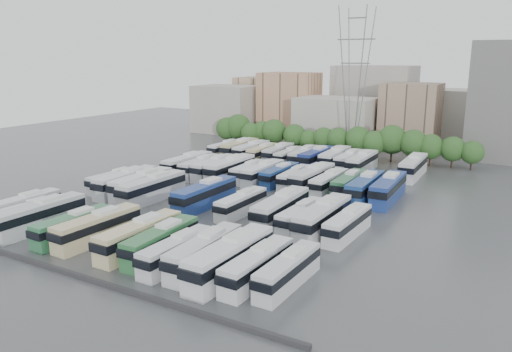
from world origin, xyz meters
The scene contains 53 objects.
ground centered at (0.00, 0.00, 0.00)m, with size 220.00×220.00×0.00m, color #424447.
parapet centered at (0.00, -33.00, 0.25)m, with size 56.00×0.50×0.50m, color #2D2D30.
tree_line centered at (-1.26, 42.18, 4.37)m, with size 64.42×7.53×8.24m.
city_buildings centered at (-7.46, 71.86, 7.87)m, with size 102.00×35.00×20.00m.
apartment_tower centered at (34.00, 58.00, 13.00)m, with size 14.00×14.00×26.00m, color silver.
electricity_pylon centered at (2.00, 50.00, 18.66)m, with size 9.00×6.91×33.83m.
bus_r0_s0 centered at (-21.45, -22.95, 1.75)m, with size 2.62×11.41×3.57m.
bus_r0_s1 centered at (-18.12, -24.23, 1.66)m, with size 2.79×10.89×3.39m.
bus_r0_s2 centered at (-15.02, -25.05, 2.04)m, with size 3.00×13.28×4.16m.
bus_r0_s4 centered at (-8.37, -25.20, 1.76)m, with size 2.72×11.50×3.59m.
bus_r0_s5 centered at (-4.94, -24.35, 1.92)m, with size 3.24×12.54×3.90m.
bus_r0_s7 centered at (1.82, -24.08, 1.96)m, with size 2.90×12.73×3.98m.
bus_r0_s8 centered at (5.00, -23.90, 1.84)m, with size 3.18×12.04×3.74m.
bus_r0_s9 centered at (8.33, -25.16, 1.72)m, with size 2.59×11.20×3.50m.
bus_r0_s10 centered at (11.37, -24.17, 1.89)m, with size 3.14×12.37×3.85m.
bus_r0_s11 centered at (14.92, -24.50, 2.09)m, with size 3.21×13.64×4.26m.
bus_r0_s12 centered at (18.08, -24.23, 1.77)m, with size 2.75×11.56×3.61m.
bus_r0_s13 centered at (21.29, -23.57, 1.70)m, with size 2.54×11.05×3.46m.
bus_r1_s0 centered at (-21.44, -4.95, 1.75)m, with size 2.87×11.42×3.56m.
bus_r1_s1 centered at (-18.12, -5.82, 2.04)m, with size 3.24×13.33×4.16m.
bus_r1_s2 centered at (-14.82, -5.63, 2.04)m, with size 3.37×13.37×4.16m.
bus_r1_s3 centered at (-11.41, -6.86, 2.10)m, with size 3.20×13.67×4.27m.
bus_r1_s6 centered at (-1.86, -5.68, 2.06)m, with size 3.18×13.42×4.19m.
bus_r1_s8 centered at (4.84, -5.92, 1.69)m, with size 2.69×11.06×3.45m.
bus_r1_s10 centered at (11.46, -6.06, 2.05)m, with size 3.15×13.38×4.18m.
bus_r1_s11 centered at (14.98, -6.93, 1.70)m, with size 2.79×11.11×3.46m.
bus_r1_s12 centered at (18.20, -7.11, 2.08)m, with size 3.16×13.58×4.25m.
bus_r1_s13 centered at (21.65, -7.09, 1.75)m, with size 2.86×11.46×3.57m.
bus_r2_s1 centered at (-18.09, 10.97, 2.00)m, with size 3.04×13.00×4.07m.
bus_r2_s2 centered at (-14.85, 10.92, 1.85)m, with size 3.09×12.11×3.77m.
bus_r2_s3 centered at (-11.74, 11.36, 1.95)m, with size 2.85×12.68×3.97m.
bus_r2_s4 centered at (-8.38, 11.54, 2.10)m, with size 3.03×13.67×4.29m.
bus_r2_s5 centered at (-5.00, 12.60, 1.68)m, with size 2.72×10.97×3.42m.
bus_r2_s6 centered at (-1.68, 12.27, 1.88)m, with size 2.75×12.23×3.83m.
bus_r2_s7 centered at (1.45, 12.88, 1.75)m, with size 2.68×11.40×3.56m.
bus_r2_s8 centered at (4.80, 12.36, 1.72)m, with size 2.96×11.24×3.49m.
bus_r2_s9 centered at (8.05, 12.64, 2.03)m, with size 3.37×13.31×4.15m.
bus_r2_s10 centered at (11.48, 11.85, 1.80)m, with size 2.87×11.78×3.68m.
bus_r2_s11 centered at (14.84, 12.50, 1.84)m, with size 2.74×11.99×3.75m.
bus_r2_s12 centered at (18.19, 10.78, 2.06)m, with size 3.14×13.39×4.19m.
bus_r2_s13 centered at (21.65, 11.70, 2.09)m, with size 3.43×13.65×4.25m.
bus_r3_s0 centered at (-21.65, 30.13, 1.74)m, with size 2.87×11.35×3.54m.
bus_r3_s1 centered at (-18.21, 30.85, 1.99)m, with size 2.88×12.95×4.06m.
bus_r3_s2 centered at (-14.64, 30.08, 1.93)m, with size 2.85×12.55×3.93m.
bus_r3_s3 centered at (-11.56, 29.81, 1.77)m, with size 2.83×11.54×3.60m.
bus_r3_s4 centered at (-8.28, 31.09, 1.83)m, with size 3.00×11.95×3.72m.
bus_r3_s5 centered at (-4.91, 29.67, 1.68)m, with size 2.49×10.95×3.43m.
bus_r3_s6 centered at (-1.57, 30.27, 1.89)m, with size 3.10×12.38×3.86m.
bus_r3_s7 centered at (1.53, 29.74, 2.00)m, with size 3.33×13.07×4.07m.
bus_r3_s8 centered at (5.06, 31.14, 2.03)m, with size 3.28×13.26×4.13m.
bus_r3_s9 centered at (8.26, 30.81, 1.87)m, with size 2.72×12.15×3.81m.
bus_r3_s10 centered at (11.43, 29.61, 2.00)m, with size 2.92×13.00×4.07m.
bus_r3_s13 centered at (21.32, 30.26, 2.09)m, with size 3.29×13.63×4.25m.
Camera 1 is at (41.84, -65.66, 22.83)m, focal length 35.00 mm.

